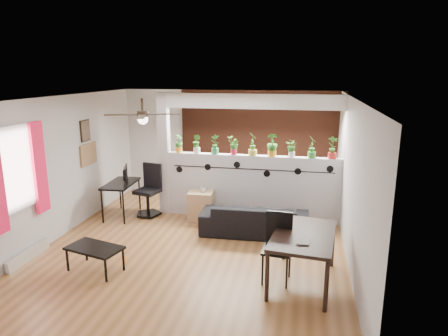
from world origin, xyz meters
TOP-DOWN VIEW (x-y plane):
  - room_shell at (0.00, 0.00)m, footprint 6.30×7.10m
  - partition_wall at (0.80, 1.50)m, footprint 3.60×0.18m
  - ceiling_header at (0.80, 1.50)m, footprint 3.60×0.18m
  - pier_column at (-1.11, 1.50)m, footprint 0.22×0.20m
  - brick_panel at (0.80, 2.97)m, footprint 3.90×0.05m
  - vine_decal at (0.80, 1.40)m, footprint 3.31×0.01m
  - window_assembly at (-2.56, -1.20)m, footprint 0.09×1.30m
  - baseboard_heater at (-2.54, -1.20)m, footprint 0.08×1.00m
  - corkboard at (-2.58, 0.95)m, footprint 0.03×0.60m
  - framed_art at (-2.58, 0.90)m, footprint 0.03×0.34m
  - ceiling_fan at (-0.80, -0.30)m, footprint 1.19×1.19m
  - potted_plant_0 at (-0.78, 1.50)m, footprint 0.21×0.23m
  - potted_plant_1 at (-0.39, 1.50)m, footprint 0.25×0.22m
  - potted_plant_2 at (0.01, 1.50)m, footprint 0.26×0.24m
  - potted_plant_3 at (0.41, 1.50)m, footprint 0.23×0.23m
  - potted_plant_4 at (0.80, 1.50)m, footprint 0.29×0.31m
  - potted_plant_5 at (1.20, 1.50)m, footprint 0.28×0.23m
  - potted_plant_6 at (1.59, 1.50)m, footprint 0.22×0.21m
  - potted_plant_7 at (1.99, 1.50)m, footprint 0.21×0.25m
  - potted_plant_8 at (2.38, 1.50)m, footprint 0.28×0.25m
  - sofa at (0.97, 0.66)m, footprint 1.96×0.83m
  - cube_shelf at (-0.22, 1.16)m, footprint 0.53×0.48m
  - cup at (-0.17, 1.16)m, footprint 0.14×0.14m
  - computer_desk at (-1.94, 1.05)m, footprint 0.60×1.05m
  - monitor at (-1.94, 1.20)m, footprint 0.31×0.17m
  - office_chair at (-1.38, 1.22)m, footprint 0.57×0.57m
  - dining_table at (1.88, -1.02)m, footprint 1.01×1.49m
  - book at (1.78, -1.32)m, footprint 0.18×0.24m
  - folding_chair at (1.52, -0.97)m, footprint 0.44×0.44m
  - coffee_table at (-1.27, -1.31)m, footprint 0.94×0.67m

SIDE VIEW (x-z plane):
  - baseboard_heater at x=-2.54m, z-range 0.00..0.18m
  - sofa at x=0.97m, z-range 0.00..0.57m
  - cube_shelf at x=-0.22m, z-range 0.00..0.61m
  - coffee_table at x=-1.27m, z-range 0.16..0.55m
  - office_chair at x=-1.38m, z-range -0.06..1.03m
  - folding_chair at x=1.52m, z-range 0.09..1.12m
  - cup at x=-0.17m, z-range 0.61..0.70m
  - computer_desk at x=-1.94m, z-range 0.30..1.04m
  - partition_wall at x=0.80m, z-range 0.00..1.35m
  - dining_table at x=1.88m, z-range 0.30..1.07m
  - book at x=1.78m, z-range 0.76..0.79m
  - monitor at x=-1.94m, z-range 0.74..0.92m
  - vine_decal at x=0.80m, z-range 0.93..1.23m
  - room_shell at x=0.00m, z-range -0.15..2.75m
  - pier_column at x=-1.11m, z-range 0.00..2.60m
  - brick_panel at x=0.80m, z-range 0.00..2.60m
  - corkboard at x=-2.58m, z-range 1.12..1.58m
  - window_assembly at x=-2.56m, z-range 0.73..2.28m
  - potted_plant_6 at x=1.59m, z-range 1.36..1.73m
  - potted_plant_3 at x=0.41m, z-range 1.36..1.74m
  - potted_plant_0 at x=-0.78m, z-range 1.36..1.74m
  - potted_plant_1 at x=-0.39m, z-range 1.36..1.77m
  - potted_plant_2 at x=0.01m, z-range 1.36..1.78m
  - potted_plant_7 at x=1.99m, z-range 1.36..1.81m
  - potted_plant_8 at x=2.38m, z-range 1.36..1.82m
  - potted_plant_5 at x=1.20m, z-range 1.36..1.83m
  - potted_plant_4 at x=0.80m, z-range 1.36..1.84m
  - framed_art at x=-2.58m, z-range 1.63..2.07m
  - ceiling_fan at x=-0.80m, z-range 2.10..2.53m
  - ceiling_header at x=0.80m, z-range 2.30..2.60m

